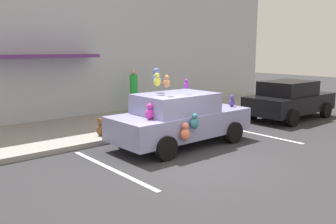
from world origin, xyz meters
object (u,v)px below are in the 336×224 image
Objects in this scene: parked_sedan_behind at (290,100)px; teddy_bear_on_sidewalk at (101,127)px; plush_covered_car at (180,118)px; pedestrian_near_shopfront at (134,93)px.

parked_sedan_behind is 7.82m from teddy_bear_on_sidewalk.
plush_covered_car reaches higher than pedestrian_near_shopfront.
pedestrian_near_shopfront is at bearing 70.97° from plush_covered_car.
parked_sedan_behind is 2.27× the size of pedestrian_near_shopfront.
plush_covered_car is 2.52m from teddy_bear_on_sidewalk.
pedestrian_near_shopfront is (1.58, 4.58, 0.20)m from plush_covered_car.
plush_covered_car is 6.08m from parked_sedan_behind.
parked_sedan_behind is 6.37m from pedestrian_near_shopfront.
pedestrian_near_shopfront reaches higher than parked_sedan_behind.
parked_sedan_behind is (6.08, 0.08, -0.01)m from plush_covered_car.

